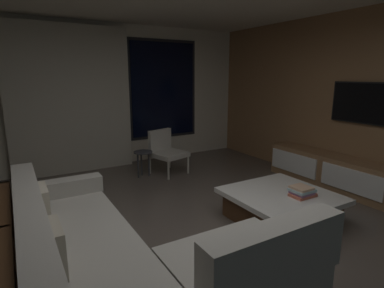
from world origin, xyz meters
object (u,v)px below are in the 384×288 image
Objects in this scene: accent_chair_near_window at (166,149)px; mounted_tv at (366,103)px; book_stack_on_coffee_table at (302,192)px; media_console at (363,181)px; sectional_couch at (121,261)px; coffee_table at (281,207)px; side_stool at (143,156)px.

accent_chair_near_window is 0.75× the size of mounted_tv.
media_console reaches higher than book_stack_on_coffee_table.
accent_chair_near_window is (1.72, 2.74, 0.14)m from sectional_couch.
media_console is (1.44, 0.12, -0.16)m from book_stack_on_coffee_table.
media_console is at bearing -2.51° from coffee_table.
coffee_table is at bearing 7.53° from sectional_couch.
book_stack_on_coffee_table is at bearing -79.61° from accent_chair_near_window.
coffee_table is at bearing -175.80° from mounted_tv.
coffee_table is 1.49× the size of accent_chair_near_window.
coffee_table is 1.58m from media_console.
accent_chair_near_window is (-0.35, 2.46, 0.25)m from coffee_table.
media_console is 2.97× the size of mounted_tv.
side_stool is at bearing 108.07° from coffee_table.
accent_chair_near_window is 3.27m from mounted_tv.
media_console is 1.13m from mounted_tv.
side_stool is 0.44× the size of mounted_tv.
sectional_couch reaches higher than side_stool.
mounted_tv is (0.18, 0.20, 1.10)m from media_console.
sectional_couch is 2.39× the size of mounted_tv.
book_stack_on_coffee_table is 1.45m from media_console.
sectional_couch is at bearing -172.47° from coffee_table.
mounted_tv is (1.62, 0.31, 0.93)m from book_stack_on_coffee_table.
coffee_table is 1.11× the size of mounted_tv.
accent_chair_near_window reaches higher than book_stack_on_coffee_table.
accent_chair_near_window is at bearing 98.05° from coffee_table.
side_stool is 0.15× the size of media_console.
side_stool is at bearing 133.38° from media_console.
mounted_tv is (3.82, 0.40, 1.06)m from sectional_couch.
coffee_table is (2.07, 0.27, -0.10)m from sectional_couch.
mounted_tv is (2.10, -2.34, 0.92)m from accent_chair_near_window.
accent_chair_near_window reaches higher than coffee_table.
coffee_table is 0.37× the size of media_console.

